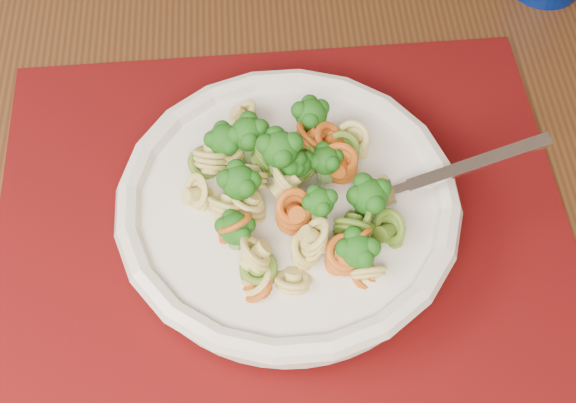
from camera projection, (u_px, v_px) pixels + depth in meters
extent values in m
cube|color=#482B14|center=(274.00, 103.00, 0.76)|extent=(1.53, 1.12, 0.04)
cube|color=#51030D|center=(282.00, 214.00, 0.66)|extent=(0.52, 0.43, 0.00)
cylinder|color=silver|center=(288.00, 225.00, 0.65)|extent=(0.11, 0.11, 0.01)
cylinder|color=silver|center=(288.00, 212.00, 0.63)|extent=(0.25, 0.25, 0.03)
torus|color=silver|center=(288.00, 201.00, 0.62)|extent=(0.27, 0.27, 0.02)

